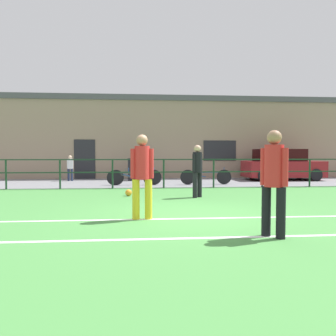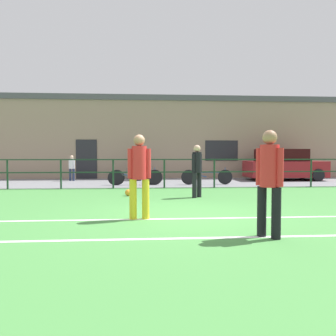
# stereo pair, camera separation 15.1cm
# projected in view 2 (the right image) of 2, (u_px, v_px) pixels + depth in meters

# --- Properties ---
(ground) EXTENTS (60.00, 44.00, 0.04)m
(ground) POSITION_uv_depth(u_px,v_px,m) (182.00, 216.00, 7.52)
(ground) COLOR #478C42
(field_line_touchline) EXTENTS (36.00, 0.11, 0.00)m
(field_line_touchline) POSITION_uv_depth(u_px,v_px,m) (184.00, 219.00, 7.15)
(field_line_touchline) COLOR white
(field_line_touchline) RESTS_ON ground
(field_line_hash) EXTENTS (36.00, 0.11, 0.00)m
(field_line_hash) POSITION_uv_depth(u_px,v_px,m) (196.00, 238.00, 5.51)
(field_line_hash) COLOR white
(field_line_hash) RESTS_ON ground
(pavement_strip) EXTENTS (48.00, 5.00, 0.02)m
(pavement_strip) POSITION_uv_depth(u_px,v_px,m) (161.00, 182.00, 15.99)
(pavement_strip) COLOR slate
(pavement_strip) RESTS_ON ground
(perimeter_fence) EXTENTS (36.07, 0.07, 1.15)m
(perimeter_fence) POSITION_uv_depth(u_px,v_px,m) (164.00, 169.00, 13.46)
(perimeter_fence) COLOR #193823
(perimeter_fence) RESTS_ON ground
(clubhouse_facade) EXTENTS (28.00, 2.56, 4.51)m
(clubhouse_facade) POSITION_uv_depth(u_px,v_px,m) (157.00, 138.00, 19.58)
(clubhouse_facade) COLOR gray
(clubhouse_facade) RESTS_ON ground
(player_goalkeeper) EXTENTS (0.35, 0.34, 1.63)m
(player_goalkeeper) POSITION_uv_depth(u_px,v_px,m) (197.00, 168.00, 10.56)
(player_goalkeeper) COLOR black
(player_goalkeeper) RESTS_ON ground
(player_striker) EXTENTS (0.48, 0.31, 1.76)m
(player_striker) POSITION_uv_depth(u_px,v_px,m) (139.00, 171.00, 7.08)
(player_striker) COLOR gold
(player_striker) RESTS_ON ground
(player_winger) EXTENTS (0.34, 0.39, 1.74)m
(player_winger) POSITION_uv_depth(u_px,v_px,m) (269.00, 177.00, 5.51)
(player_winger) COLOR black
(player_winger) RESTS_ON ground
(soccer_ball_match) EXTENTS (0.21, 0.21, 0.21)m
(soccer_ball_match) POSITION_uv_depth(u_px,v_px,m) (128.00, 193.00, 11.00)
(soccer_ball_match) COLOR orange
(soccer_ball_match) RESTS_ON ground
(spectator_child) EXTENTS (0.32, 0.22, 1.25)m
(spectator_child) POSITION_uv_depth(u_px,v_px,m) (72.00, 166.00, 16.79)
(spectator_child) COLOR #232D4C
(spectator_child) RESTS_ON pavement_strip
(parked_car_red) EXTENTS (3.84, 1.88, 1.57)m
(parked_car_red) POSITION_uv_depth(u_px,v_px,m) (284.00, 165.00, 17.24)
(parked_car_red) COLOR maroon
(parked_car_red) RESTS_ON pavement_strip
(bicycle_parked_1) EXTENTS (2.16, 0.04, 0.73)m
(bicycle_parked_1) POSITION_uv_depth(u_px,v_px,m) (133.00, 177.00, 14.56)
(bicycle_parked_1) COLOR black
(bicycle_parked_1) RESTS_ON pavement_strip
(bicycle_parked_2) EXTENTS (2.24, 0.04, 0.74)m
(bicycle_parked_2) POSITION_uv_depth(u_px,v_px,m) (207.00, 177.00, 14.82)
(bicycle_parked_2) COLOR black
(bicycle_parked_2) RESTS_ON pavement_strip
(bicycle_parked_3) EXTENTS (2.26, 0.04, 0.75)m
(bicycle_parked_3) POSITION_uv_depth(u_px,v_px,m) (136.00, 177.00, 14.59)
(bicycle_parked_3) COLOR black
(bicycle_parked_3) RESTS_ON pavement_strip
(trash_bin_0) EXTENTS (0.61, 0.52, 1.10)m
(trash_bin_0) POSITION_uv_depth(u_px,v_px,m) (135.00, 169.00, 17.00)
(trash_bin_0) COLOR black
(trash_bin_0) RESTS_ON pavement_strip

